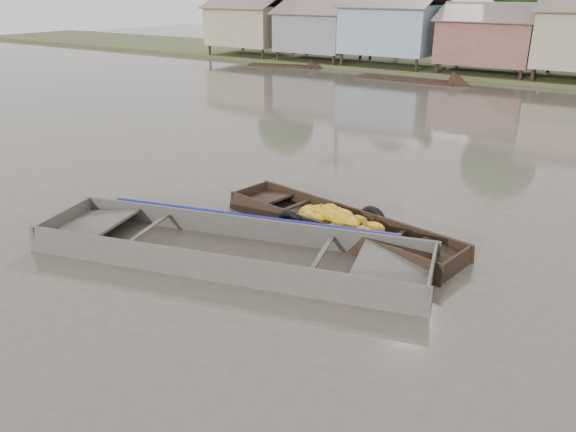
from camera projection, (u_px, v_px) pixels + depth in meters
The scene contains 3 objects.
ground at pixel (269, 257), 12.15m from camera, with size 120.00×120.00×0.00m, color #4C463A.
banana_boat at pixel (335, 224), 13.32m from camera, with size 6.35×2.45×0.85m.
viewer_boat at pixel (231, 253), 12.10m from camera, with size 8.93×4.50×0.70m.
Camera 1 is at (6.45, -8.82, 5.41)m, focal length 35.00 mm.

